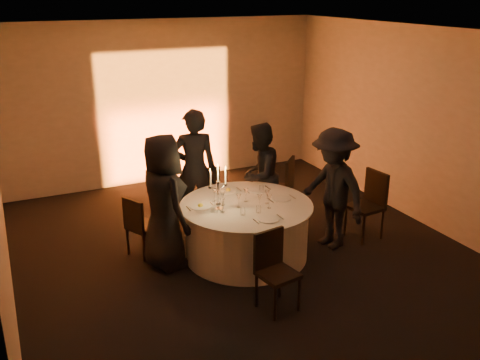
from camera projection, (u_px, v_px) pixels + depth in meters
name	position (u px, v px, depth m)	size (l,w,h in m)	color
floor	(246.00, 255.00, 7.44)	(7.00, 7.00, 0.00)	black
ceiling	(247.00, 33.00, 6.42)	(7.00, 7.00, 0.00)	silver
wall_back	(165.00, 103.00, 9.92)	(7.00, 7.00, 0.00)	#ADA8A0
wall_front	(451.00, 277.00, 3.95)	(7.00, 7.00, 0.00)	#ADA8A0
wall_right	(424.00, 128.00, 8.12)	(7.00, 7.00, 0.00)	#ADA8A0
uplighter_fixture	(174.00, 181.00, 10.16)	(0.25, 0.12, 0.10)	black
banquet_table	(246.00, 230.00, 7.31)	(1.80, 1.80, 0.77)	black
chair_left	(139.00, 224.00, 7.28)	(0.51, 0.51, 0.86)	black
chair_back_left	(206.00, 189.00, 8.53)	(0.38, 0.38, 0.87)	black
chair_back_right	(283.00, 184.00, 8.53)	(0.61, 0.61, 0.99)	black
chair_right	(370.00, 201.00, 7.84)	(0.49, 0.49, 1.01)	black
chair_front	(274.00, 266.00, 6.10)	(0.47, 0.47, 0.93)	black
guest_left	(163.00, 202.00, 6.89)	(0.88, 0.57, 1.81)	black
guest_back_left	(194.00, 169.00, 8.06)	(0.68, 0.44, 1.86)	black
guest_back_right	(259.00, 175.00, 8.17)	(0.79, 0.61, 1.62)	black
guest_right	(333.00, 189.00, 7.45)	(1.12, 0.64, 1.73)	black
plate_left	(200.00, 206.00, 7.08)	(0.36, 0.29, 0.08)	white
plate_back_left	(228.00, 190.00, 7.62)	(0.36, 0.26, 0.08)	white
plate_back_right	(257.00, 189.00, 7.68)	(0.35, 0.29, 0.01)	white
plate_right	(282.00, 199.00, 7.35)	(0.36, 0.25, 0.01)	white
plate_front	(268.00, 219.00, 6.70)	(0.36, 0.27, 0.01)	white
coffee_cup	(214.00, 209.00, 6.95)	(0.11, 0.11, 0.07)	white
candelabra	(218.00, 194.00, 6.94)	(0.27, 0.13, 0.63)	white
wine_glass_a	(214.00, 192.00, 7.23)	(0.07, 0.07, 0.19)	white
wine_glass_b	(222.00, 202.00, 6.88)	(0.07, 0.07, 0.19)	white
wine_glass_c	(269.00, 198.00, 7.00)	(0.07, 0.07, 0.19)	white
wine_glass_d	(267.00, 194.00, 7.16)	(0.07, 0.07, 0.19)	white
wine_glass_e	(246.00, 192.00, 7.23)	(0.07, 0.07, 0.19)	white
wine_glass_f	(239.00, 198.00, 7.02)	(0.07, 0.07, 0.19)	white
wine_glass_g	(260.00, 198.00, 7.01)	(0.07, 0.07, 0.19)	white
wine_glass_h	(223.00, 195.00, 7.11)	(0.07, 0.07, 0.19)	white
tumbler_a	(261.00, 189.00, 7.61)	(0.07, 0.07, 0.09)	white
tumbler_b	(259.00, 209.00, 6.90)	(0.07, 0.07, 0.09)	white
tumbler_c	(243.00, 211.00, 6.83)	(0.07, 0.07, 0.09)	white
tumbler_d	(217.00, 203.00, 7.09)	(0.07, 0.07, 0.09)	white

